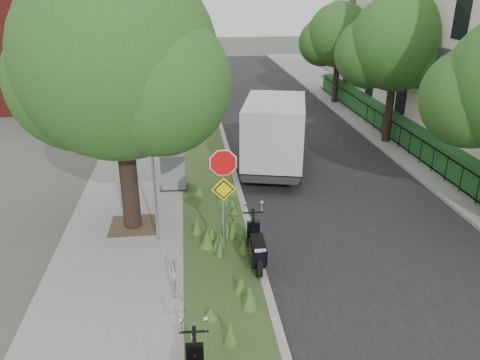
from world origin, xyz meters
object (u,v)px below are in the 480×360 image
Objects in this scene: scooter_far at (257,251)px; utility_cabinet at (173,172)px; sign_assembly at (224,183)px; box_truck at (275,130)px.

utility_cabinet is (-2.20, 5.36, 0.18)m from scooter_far.
sign_assembly is 1.99m from scooter_far.
box_truck is at bearing 76.03° from scooter_far.
scooter_far is at bearing -67.71° from utility_cabinet.
sign_assembly is 1.72× the size of scooter_far.
sign_assembly is at bearing -74.19° from utility_cabinet.
box_truck is at bearing 24.95° from utility_cabinet.
sign_assembly is at bearing 152.57° from scooter_far.
scooter_far is at bearing -27.43° from sign_assembly.
sign_assembly is 7.31m from box_truck.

